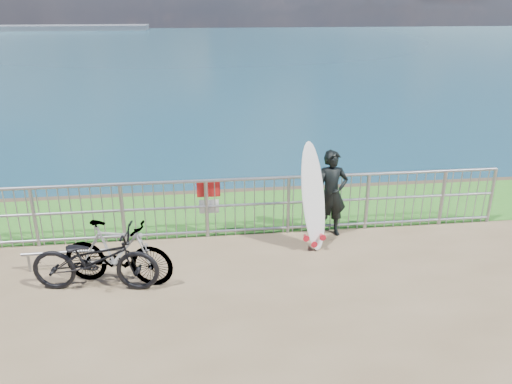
{
  "coord_description": "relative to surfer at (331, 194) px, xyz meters",
  "views": [
    {
      "loc": [
        -0.63,
        -6.76,
        4.1
      ],
      "look_at": [
        0.35,
        1.2,
        1.0
      ],
      "focal_mm": 35.0,
      "sensor_mm": 36.0,
      "label": 1
    }
  ],
  "objects": [
    {
      "name": "surfer",
      "position": [
        0.0,
        0.0,
        0.0
      ],
      "size": [
        0.6,
        0.4,
        1.61
      ],
      "primitive_type": "imported",
      "rotation": [
        0.0,
        0.0,
        0.03
      ],
      "color": "black",
      "rests_on": "ground"
    },
    {
      "name": "seascape",
      "position": [
        -45.51,
        146.04,
        -4.84
      ],
      "size": [
        260.0,
        260.0,
        5.0
      ],
      "color": "brown",
      "rests_on": "ground"
    },
    {
      "name": "grass_strip",
      "position": [
        -1.76,
        1.25,
        -0.8
      ],
      "size": [
        120.0,
        120.0,
        0.0
      ],
      "primitive_type": "plane",
      "color": "#28711F",
      "rests_on": "ground"
    },
    {
      "name": "bicycle_far",
      "position": [
        -3.66,
        -1.3,
        -0.29
      ],
      "size": [
        1.79,
        0.92,
        1.03
      ],
      "primitive_type": "imported",
      "rotation": [
        0.0,
        0.0,
        1.3
      ],
      "color": "black",
      "rests_on": "ground"
    },
    {
      "name": "railing",
      "position": [
        -1.75,
        0.15,
        -0.23
      ],
      "size": [
        10.06,
        0.1,
        1.13
      ],
      "color": "gray",
      "rests_on": "ground"
    },
    {
      "name": "surfboard",
      "position": [
        -0.45,
        -0.48,
        0.07
      ],
      "size": [
        0.65,
        0.63,
        1.91
      ],
      "color": "white",
      "rests_on": "ground"
    },
    {
      "name": "bicycle_near",
      "position": [
        -3.97,
        -1.43,
        -0.31
      ],
      "size": [
        1.96,
        0.9,
        1.0
      ],
      "primitive_type": "imported",
      "rotation": [
        0.0,
        0.0,
        1.44
      ],
      "color": "black",
      "rests_on": "ground"
    },
    {
      "name": "bike_rack",
      "position": [
        -4.44,
        -0.78,
        -0.53
      ],
      "size": [
        1.6,
        0.05,
        0.34
      ],
      "color": "gray",
      "rests_on": "ground"
    }
  ]
}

